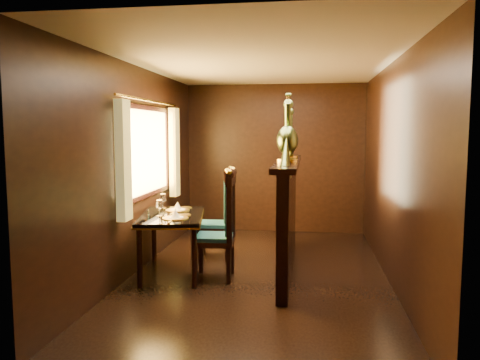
{
  "coord_description": "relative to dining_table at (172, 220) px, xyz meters",
  "views": [
    {
      "loc": [
        0.56,
        -5.44,
        1.72
      ],
      "look_at": [
        -0.26,
        0.19,
        1.12
      ],
      "focal_mm": 35.0,
      "sensor_mm": 36.0,
      "label": 1
    }
  ],
  "objects": [
    {
      "name": "peacock_left",
      "position": [
        1.38,
        -0.03,
        1.11
      ],
      "size": [
        0.25,
        0.67,
        0.8
      ],
      "primitive_type": null,
      "color": "#194B32",
      "rests_on": "partition"
    },
    {
      "name": "partition",
      "position": [
        1.37,
        0.37,
        0.06
      ],
      "size": [
        0.26,
        2.7,
        1.36
      ],
      "color": "black",
      "rests_on": "ground"
    },
    {
      "name": "chair_left",
      "position": [
        0.67,
        -0.11,
        0.03
      ],
      "size": [
        0.49,
        0.52,
        1.29
      ],
      "rotation": [
        0.0,
        0.0,
        0.06
      ],
      "color": "black",
      "rests_on": "ground"
    },
    {
      "name": "peacock_right",
      "position": [
        1.38,
        0.78,
        1.07
      ],
      "size": [
        0.22,
        0.6,
        0.71
      ],
      "primitive_type": null,
      "color": "#194B32",
      "rests_on": "partition"
    },
    {
      "name": "ground",
      "position": [
        1.05,
        0.07,
        -0.65
      ],
      "size": [
        5.0,
        5.0,
        0.0
      ],
      "primitive_type": "plane",
      "color": "black",
      "rests_on": "ground"
    },
    {
      "name": "chair_right",
      "position": [
        0.5,
        0.73,
        -0.0
      ],
      "size": [
        0.47,
        0.5,
        1.24
      ],
      "rotation": [
        0.0,
        0.0,
        0.06
      ],
      "color": "black",
      "rests_on": "ground"
    },
    {
      "name": "room_shell",
      "position": [
        0.97,
        0.09,
        0.93
      ],
      "size": [
        3.04,
        5.04,
        2.52
      ],
      "color": "black",
      "rests_on": "ground"
    },
    {
      "name": "dining_table",
      "position": [
        0.0,
        0.0,
        0.0
      ],
      "size": [
        0.95,
        1.33,
        0.92
      ],
      "rotation": [
        0.0,
        0.0,
        0.18
      ],
      "color": "black",
      "rests_on": "ground"
    }
  ]
}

